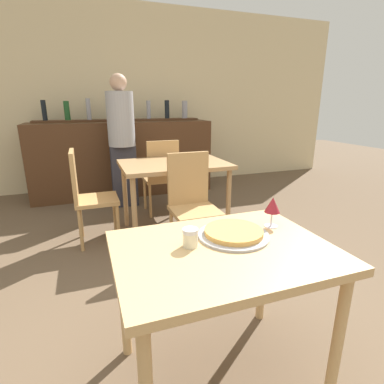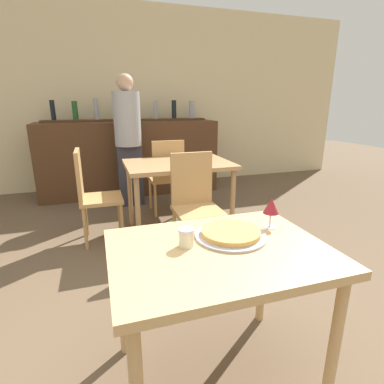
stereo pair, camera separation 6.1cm
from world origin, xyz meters
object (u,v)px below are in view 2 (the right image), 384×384
chair_far_side_back (167,173)px  cheese_shaker (186,237)px  chair_far_side_front (195,199)px  chair_far_side_left (92,191)px  person_standing (128,137)px  wine_glass (271,207)px  pizza_tray (231,234)px

chair_far_side_back → cheese_shaker: 2.36m
cheese_shaker → chair_far_side_front: bearing=70.0°
chair_far_side_left → cheese_shaker: chair_far_side_left is taller
cheese_shaker → person_standing: 2.81m
cheese_shaker → person_standing: size_ratio=0.05×
chair_far_side_left → wine_glass: 1.94m
chair_far_side_left → wine_glass: chair_far_side_left is taller
pizza_tray → person_standing: bearing=93.6°
pizza_tray → wine_glass: bearing=10.3°
chair_far_side_front → pizza_tray: bearing=-100.1°
chair_far_side_front → wine_glass: 1.19m
chair_far_side_front → person_standing: (-0.39, 1.59, 0.39)m
chair_far_side_front → cheese_shaker: 1.32m
chair_far_side_back → wine_glass: bearing=90.8°
wine_glass → chair_far_side_front: bearing=91.5°
person_standing → wine_glass: 2.77m
person_standing → wine_glass: person_standing is taller
chair_far_side_front → chair_far_side_back: 1.09m
wine_glass → cheese_shaker: bearing=-171.2°
person_standing → cheese_shaker: bearing=-91.2°
chair_far_side_back → chair_far_side_left: size_ratio=1.00×
chair_far_side_back → wine_glass: 2.26m
chair_far_side_front → chair_far_side_left: size_ratio=1.00×
cheese_shaker → wine_glass: 0.49m
chair_far_side_left → pizza_tray: bearing=-159.2°
chair_far_side_back → wine_glass: chair_far_side_back is taller
chair_far_side_back → cheese_shaker: bearing=79.1°
chair_far_side_front → chair_far_side_left: (-0.87, 0.54, 0.00)m
pizza_tray → cheese_shaker: bearing=-172.8°
pizza_tray → chair_far_side_back: bearing=84.7°
chair_far_side_back → chair_far_side_left: 1.03m
wine_glass → pizza_tray: bearing=-169.7°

